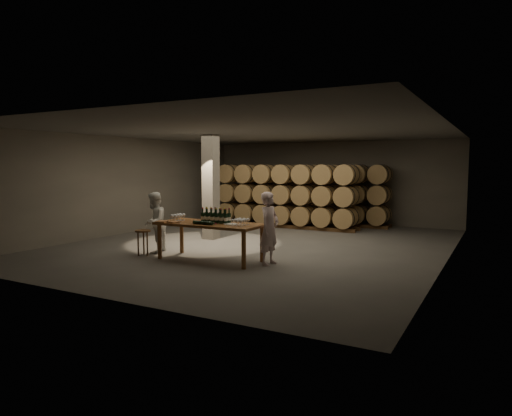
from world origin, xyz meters
The scene contains 15 objects.
room centered at (-1.80, 0.20, 1.60)m, with size 12.00×12.00×12.00m.
tasting_table centered at (0.00, -2.50, 0.80)m, with size 2.60×1.10×0.90m.
barrel_stack_back centered at (-0.57, 5.20, 1.20)m, with size 6.26×0.95×2.31m.
barrel_stack_front centered at (-0.96, 3.80, 1.20)m, with size 5.48×0.95×2.31m.
bottle_cluster centered at (0.13, -2.43, 1.03)m, with size 0.74×0.24×0.36m.
lying_bottles centered at (0.05, -2.84, 0.94)m, with size 0.62×0.08×0.08m.
glass_cluster_left centered at (-0.92, -2.55, 1.03)m, with size 0.20×0.42×0.18m.
glass_cluster_right centered at (0.87, -2.54, 1.01)m, with size 0.30×0.41×0.16m.
plate centered at (0.59, -2.52, 0.91)m, with size 0.31×0.31×0.02m, color white.
notebook_near centered at (-0.80, -2.87, 0.92)m, with size 0.26×0.21×0.03m, color #976037.
notebook_corner centered at (-1.13, -2.88, 0.91)m, with size 0.24×0.31×0.03m, color #976037.
pen centered at (-0.64, -2.90, 0.91)m, with size 0.01×0.01×0.15m, color black.
stool centered at (-1.82, -2.81, 0.53)m, with size 0.39×0.39×0.64m.
person_man centered at (1.46, -2.25, 0.83)m, with size 0.61×0.40×1.66m, color beige.
person_woman centered at (-1.81, -2.39, 0.79)m, with size 0.77×0.60×1.58m, color white.
Camera 1 is at (6.11, -11.41, 2.24)m, focal length 32.00 mm.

